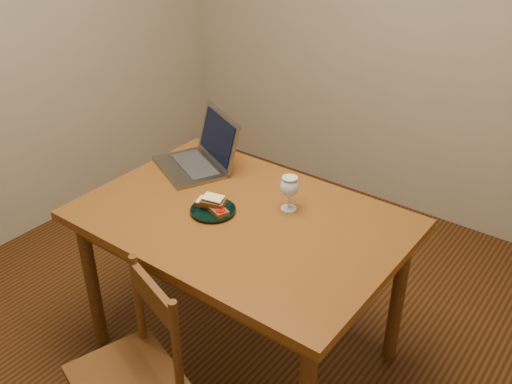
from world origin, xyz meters
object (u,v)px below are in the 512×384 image
Objects in this scene: plate at (213,211)px; milk_glass at (289,193)px; laptop at (203,153)px; table at (242,233)px; chair at (130,367)px.

milk_glass reaches higher than plate.
milk_glass is 0.55m from laptop.
chair reaches higher than table.
chair is 2.40× the size of plate.
table is 6.86× the size of plate.
plate is at bearing -17.65° from laptop.
milk_glass is at bearing 41.47° from plate.
plate is at bearing 117.69° from chair.
plate is at bearing -156.10° from table.
laptop is at bearing 171.67° from milk_glass.
milk_glass is (0.13, 0.80, 0.39)m from chair.
chair is 1.05m from laptop.
milk_glass is (0.24, 0.21, 0.07)m from plate.
milk_glass reaches higher than chair.
table is 0.51m from laptop.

